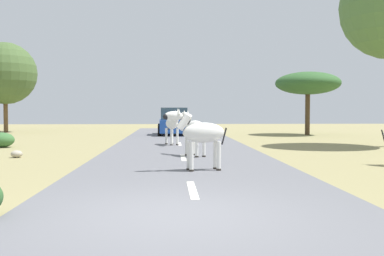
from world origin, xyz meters
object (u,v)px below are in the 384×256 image
Objects in this scene: zebra_4 at (194,129)px; bush_1 at (1,140)px; tree_0 at (308,83)px; rock_2 at (17,154)px; zebra_0 at (172,124)px; car_0 at (174,122)px; tree_2 at (5,73)px; zebra_2 at (200,134)px.

bush_1 is (-8.23, 4.51, -0.67)m from zebra_4.
rock_2 is (-14.35, -13.26, -3.25)m from tree_0.
zebra_4 is 6.20m from rock_2.
car_0 is at bearing -110.04° from zebra_0.
tree_0 is at bearing 0.11° from car_0.
tree_0 is (8.22, 13.47, 2.38)m from zebra_4.
car_0 is 9.17m from tree_0.
car_0 is 14.20m from rock_2.
tree_0 is 21.54m from tree_2.
bush_1 is at bearing -70.93° from tree_2.
zebra_2 is 0.41× the size of tree_0.
car_0 reaches higher than zebra_4.
tree_0 is at bearing -11.76° from tree_2.
zebra_0 is 12.57m from tree_0.
zebra_0 is 0.37× the size of car_0.
zebra_2 is at bearing -115.65° from tree_0.
zebra_2 is at bearing -45.05° from bush_1.
zebra_0 is at bearing -92.05° from car_0.
zebra_0 is 8.32m from car_0.
car_0 reaches higher than zebra_2.
tree_2 reaches higher than tree_0.
zebra_4 is at bearing 78.99° from zebra_0.
zebra_0 is 0.25× the size of tree_2.
zebra_0 is at bearing -6.39° from zebra_2.
zebra_2 is 19.20m from tree_0.
zebra_4 is (0.03, 3.71, -0.02)m from zebra_2.
zebra_2 is 25.30m from tree_2.
bush_1 is (4.61, -13.35, -3.98)m from tree_2.
zebra_4 is at bearing -54.27° from tree_2.
bush_1 is at bearing 116.05° from rock_2.
tree_0 is (8.93, 8.52, 2.38)m from zebra_0.
zebra_2 is 4.34× the size of rock_2.
zebra_4 is 0.37× the size of car_0.
zebra_0 is at bearing -46.76° from tree_2.
car_0 is at bearing 66.98° from rock_2.
car_0 is at bearing -20.51° from tree_2.
zebra_0 is 0.94× the size of zebra_2.
tree_2 reaches higher than rock_2.
tree_0 reaches higher than zebra_4.
zebra_2 reaches higher than zebra_0.
car_0 is 13.54m from tree_2.
zebra_2 is at bearing 75.30° from zebra_0.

